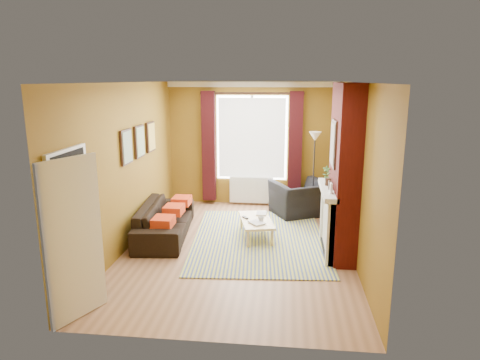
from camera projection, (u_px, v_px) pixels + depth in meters
The scene contains 12 objects.
ground at pixel (238, 248), 7.41m from camera, with size 5.50×5.50×0.00m, color brown.
room_walls at pixel (277, 167), 7.30m from camera, with size 3.82×5.54×2.83m.
striped_rug at pixel (259, 239), 7.80m from camera, with size 2.57×3.41×0.02m.
sofa at pixel (165, 220), 7.91m from camera, with size 2.11×0.82×0.62m, color black.
armchair at pixel (301, 198), 9.14m from camera, with size 1.12×0.98×0.73m, color black.
coffee_table at pixel (256, 221), 7.82m from camera, with size 0.75×1.15×0.35m.
wicker_stool at pixel (279, 199), 9.62m from camera, with size 0.39×0.39×0.42m.
floor_lamp at pixel (315, 149), 9.04m from camera, with size 0.33×0.33×1.78m.
book_a at pixel (252, 224), 7.52m from camera, with size 0.21×0.29×0.03m, color #999999.
book_b at pixel (256, 213), 8.14m from camera, with size 0.19×0.26×0.02m, color #999999.
mug at pixel (261, 219), 7.65m from camera, with size 0.11×0.11×0.10m, color #999999.
tv_remote at pixel (245, 217), 7.88m from camera, with size 0.13×0.16×0.02m.
Camera 1 is at (0.79, -6.90, 2.85)m, focal length 32.00 mm.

